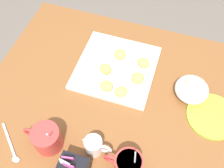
# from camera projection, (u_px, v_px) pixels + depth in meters

# --- Properties ---
(ground_plane) EXTENTS (8.00, 8.00, 0.00)m
(ground_plane) POSITION_uv_depth(u_px,v_px,m) (111.00, 154.00, 1.62)
(ground_plane) COLOR #665B51
(dining_table) EXTENTS (0.98, 0.82, 0.74)m
(dining_table) POSITION_uv_depth(u_px,v_px,m) (111.00, 111.00, 1.12)
(dining_table) COLOR brown
(dining_table) RESTS_ON ground_plane
(pastry_plate_square) EXTENTS (0.31, 0.31, 0.02)m
(pastry_plate_square) POSITION_uv_depth(u_px,v_px,m) (116.00, 68.00, 1.06)
(pastry_plate_square) COLOR silver
(pastry_plate_square) RESTS_ON dining_table
(coffee_mug_red_left) EXTENTS (0.13, 0.09, 0.14)m
(coffee_mug_red_left) POSITION_uv_depth(u_px,v_px,m) (128.00, 165.00, 0.81)
(coffee_mug_red_left) COLOR red
(coffee_mug_red_left) RESTS_ON dining_table
(coffee_mug_red_right) EXTENTS (0.13, 0.09, 0.14)m
(coffee_mug_red_right) POSITION_uv_depth(u_px,v_px,m) (46.00, 138.00, 0.86)
(coffee_mug_red_right) COLOR red
(coffee_mug_red_right) RESTS_ON dining_table
(cream_pitcher_white) EXTENTS (0.10, 0.06, 0.07)m
(cream_pitcher_white) POSITION_uv_depth(u_px,v_px,m) (94.00, 146.00, 0.85)
(cream_pitcher_white) COLOR silver
(cream_pitcher_white) RESTS_ON dining_table
(sugar_caddy) EXTENTS (0.09, 0.07, 0.11)m
(sugar_caddy) POSITION_uv_depth(u_px,v_px,m) (74.00, 168.00, 0.81)
(sugar_caddy) COLOR black
(sugar_caddy) RESTS_ON dining_table
(ice_cream_bowl) EXTENTS (0.13, 0.13, 0.09)m
(ice_cream_bowl) POSITION_uv_depth(u_px,v_px,m) (192.00, 89.00, 0.97)
(ice_cream_bowl) COLOR silver
(ice_cream_bowl) RESTS_ON dining_table
(saucer_lime_left) EXTENTS (0.19, 0.19, 0.01)m
(saucer_lime_left) POSITION_uv_depth(u_px,v_px,m) (212.00, 116.00, 0.95)
(saucer_lime_left) COLOR #9EC633
(saucer_lime_left) RESTS_ON dining_table
(loose_spoon_by_plate) EXTENTS (0.13, 0.11, 0.01)m
(loose_spoon_by_plate) POSITION_uv_depth(u_px,v_px,m) (12.00, 147.00, 0.89)
(loose_spoon_by_plate) COLOR silver
(loose_spoon_by_plate) RESTS_ON dining_table
(beignet_0) EXTENTS (0.07, 0.07, 0.04)m
(beignet_0) POSITION_uv_depth(u_px,v_px,m) (138.00, 78.00, 1.00)
(beignet_0) COLOR #DBA351
(beignet_0) RESTS_ON pastry_plate_square
(beignet_1) EXTENTS (0.07, 0.06, 0.04)m
(beignet_1) POSITION_uv_depth(u_px,v_px,m) (105.00, 69.00, 1.03)
(beignet_1) COLOR #DBA351
(beignet_1) RESTS_ON pastry_plate_square
(beignet_2) EXTENTS (0.07, 0.07, 0.03)m
(beignet_2) POSITION_uv_depth(u_px,v_px,m) (121.00, 92.00, 0.98)
(beignet_2) COLOR #DBA351
(beignet_2) RESTS_ON pastry_plate_square
(beignet_3) EXTENTS (0.06, 0.06, 0.03)m
(beignet_3) POSITION_uv_depth(u_px,v_px,m) (107.00, 86.00, 0.99)
(beignet_3) COLOR #DBA351
(beignet_3) RESTS_ON pastry_plate_square
(beignet_4) EXTENTS (0.06, 0.06, 0.04)m
(beignet_4) POSITION_uv_depth(u_px,v_px,m) (120.00, 54.00, 1.07)
(beignet_4) COLOR #DBA351
(beignet_4) RESTS_ON pastry_plate_square
(beignet_5) EXTENTS (0.07, 0.06, 0.03)m
(beignet_5) POSITION_uv_depth(u_px,v_px,m) (143.00, 63.00, 1.05)
(beignet_5) COLOR #DBA351
(beignet_5) RESTS_ON pastry_plate_square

